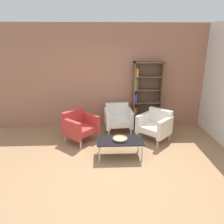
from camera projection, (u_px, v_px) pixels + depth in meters
ground_plane at (108, 171)px, 4.39m from camera, size 8.32×8.32×0.00m
brick_back_panel at (106, 77)px, 6.25m from camera, size 6.40×0.12×2.90m
bookshelf_tall at (145, 97)px, 6.27m from camera, size 0.80×0.30×1.90m
coffee_table_low at (120, 141)px, 4.81m from camera, size 1.00×0.56×0.40m
decorative_bowl at (120, 139)px, 4.79m from camera, size 0.32×0.32×0.05m
armchair_spare_guest at (118, 118)px, 6.09m from camera, size 0.77×0.72×0.78m
armchair_by_bookshelf at (155, 125)px, 5.60m from camera, size 0.95×0.95×0.78m
armchair_near_window at (80, 126)px, 5.53m from camera, size 0.95×0.95×0.78m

